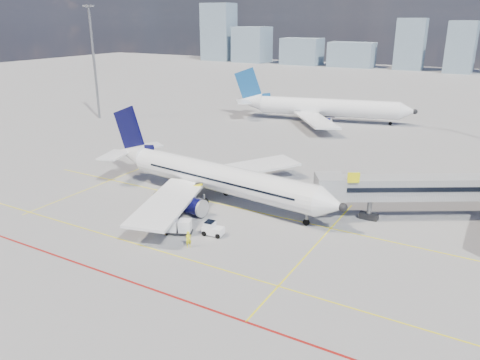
% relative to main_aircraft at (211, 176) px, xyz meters
% --- Properties ---
extents(ground, '(420.00, 420.00, 0.00)m').
position_rel_main_aircraft_xyz_m(ground, '(2.77, -8.89, -3.22)').
color(ground, gray).
rests_on(ground, ground).
extents(apron_markings, '(90.00, 35.12, 0.01)m').
position_rel_main_aircraft_xyz_m(apron_markings, '(2.19, -12.80, -3.22)').
color(apron_markings, yellow).
rests_on(apron_markings, ground).
extents(jet_bridge, '(23.55, 15.78, 6.30)m').
position_rel_main_aircraft_xyz_m(jet_bridge, '(26.28, 8.02, 0.52)').
color(jet_bridge, '#93969B').
rests_on(jet_bridge, ground).
extents(floodlight_mast_nw, '(3.20, 0.61, 25.45)m').
position_rel_main_aircraft_xyz_m(floodlight_mast_nw, '(-52.23, 31.11, 10.36)').
color(floodlight_mast_nw, gray).
rests_on(floodlight_mast_nw, ground).
extents(distant_skyline, '(241.59, 15.66, 30.23)m').
position_rel_main_aircraft_xyz_m(distant_skyline, '(-9.32, 181.11, 6.18)').
color(distant_skyline, gray).
rests_on(distant_skyline, ground).
extents(main_aircraft, '(37.15, 32.32, 10.93)m').
position_rel_main_aircraft_xyz_m(main_aircraft, '(0.00, 0.00, 0.00)').
color(main_aircraft, white).
rests_on(main_aircraft, ground).
extents(second_aircraft, '(41.14, 35.34, 12.17)m').
position_rel_main_aircraft_xyz_m(second_aircraft, '(-5.24, 53.89, -0.00)').
color(second_aircraft, white).
rests_on(second_aircraft, ground).
extents(baggage_tug, '(2.41, 1.62, 1.58)m').
position_rel_main_aircraft_xyz_m(baggage_tug, '(5.93, -9.03, -2.47)').
color(baggage_tug, white).
rests_on(baggage_tug, ground).
extents(cargo_dolly, '(3.35, 2.45, 1.68)m').
position_rel_main_aircraft_xyz_m(cargo_dolly, '(2.51, -10.65, -2.30)').
color(cargo_dolly, black).
rests_on(cargo_dolly, ground).
extents(belt_loader, '(6.78, 3.97, 2.78)m').
position_rel_main_aircraft_xyz_m(belt_loader, '(-4.16, -2.91, -2.51)').
color(belt_loader, black).
rests_on(belt_loader, ground).
extents(ramp_worker, '(0.71, 0.78, 1.78)m').
position_rel_main_aircraft_xyz_m(ramp_worker, '(5.37, -12.68, -2.33)').
color(ramp_worker, yellow).
rests_on(ramp_worker, ground).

